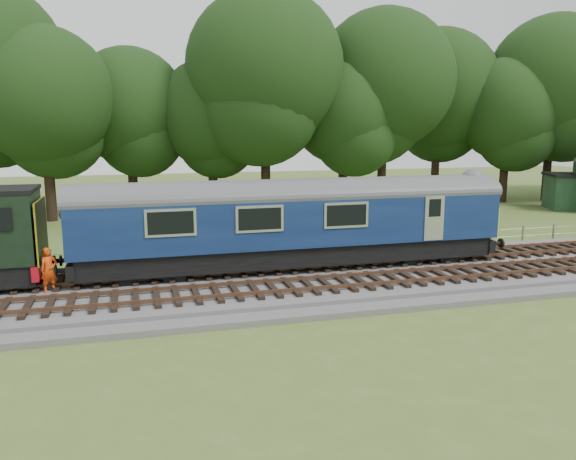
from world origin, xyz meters
name	(u,v)px	position (x,y,z in m)	size (l,w,h in m)	color
ground	(392,277)	(0.00, 0.00, 0.00)	(120.00, 120.00, 0.00)	#496726
ballast	(392,273)	(0.00, 0.00, 0.17)	(70.00, 7.00, 0.35)	#4C4C4F
track_north	(378,260)	(0.00, 1.40, 0.42)	(67.20, 2.40, 0.21)	black
track_south	(410,277)	(0.00, -1.60, 0.42)	(67.20, 2.40, 0.21)	black
fence	(352,255)	(0.00, 4.50, 0.00)	(64.00, 0.12, 1.00)	#6B6054
tree_line	(269,208)	(0.00, 22.00, 0.00)	(70.00, 8.00, 18.00)	black
dmu_railcar	(294,216)	(-3.91, 1.40, 2.61)	(18.05, 2.86, 3.88)	black
worker	(49,270)	(-13.49, 0.33, 1.17)	(0.60, 0.39, 1.64)	#F8470D
shed	(570,191)	(22.51, 15.07, 1.43)	(4.49, 4.49, 2.81)	#16311A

